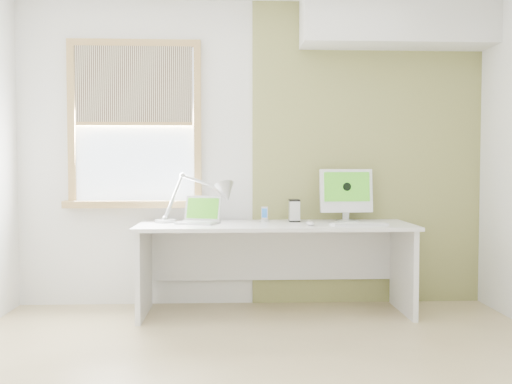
{
  "coord_description": "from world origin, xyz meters",
  "views": [
    {
      "loc": [
        -0.18,
        -3.06,
        1.18
      ],
      "look_at": [
        0.0,
        1.05,
        1.0
      ],
      "focal_mm": 39.07,
      "sensor_mm": 36.0,
      "label": 1
    }
  ],
  "objects": [
    {
      "name": "imac",
      "position": [
        0.78,
        1.58,
        0.97
      ],
      "size": [
        0.45,
        0.16,
        0.44
      ],
      "color": "#B1B4B6",
      "rests_on": "desk"
    },
    {
      "name": "mouse",
      "position": [
        0.44,
        1.23,
        0.75
      ],
      "size": [
        0.07,
        0.11,
        0.03
      ],
      "primitive_type": "ellipsoid",
      "rotation": [
        0.0,
        0.0,
        0.06
      ],
      "color": "white",
      "rests_on": "desk"
    },
    {
      "name": "keyboard",
      "position": [
        0.81,
        1.21,
        0.74
      ],
      "size": [
        0.46,
        0.2,
        0.02
      ],
      "color": "white",
      "rests_on": "desk"
    },
    {
      "name": "desk",
      "position": [
        0.17,
        1.44,
        0.53
      ],
      "size": [
        2.2,
        0.7,
        0.73
      ],
      "color": "silver",
      "rests_on": "room"
    },
    {
      "name": "phone_dock",
      "position": [
        0.09,
        1.55,
        0.77
      ],
      "size": [
        0.08,
        0.08,
        0.13
      ],
      "color": "#B1B4B6",
      "rests_on": "desk"
    },
    {
      "name": "external_drive",
      "position": [
        0.34,
        1.56,
        0.82
      ],
      "size": [
        0.09,
        0.14,
        0.18
      ],
      "color": "#B1B4B6",
      "rests_on": "desk"
    },
    {
      "name": "window",
      "position": [
        -1.0,
        1.71,
        1.54
      ],
      "size": [
        1.2,
        0.14,
        1.42
      ],
      "color": "#AD8649",
      "rests_on": "room"
    },
    {
      "name": "laptop",
      "position": [
        -0.44,
        1.44,
        0.78
      ],
      "size": [
        0.38,
        0.34,
        0.22
      ],
      "color": "#B1B4B6",
      "rests_on": "desk"
    },
    {
      "name": "accent_wall",
      "position": [
        1.0,
        1.74,
        1.3
      ],
      "size": [
        2.0,
        0.02,
        2.6
      ],
      "primitive_type": "cube",
      "color": "olive",
      "rests_on": "room"
    },
    {
      "name": "desk_lamp",
      "position": [
        -0.32,
        1.56,
        0.94
      ],
      "size": [
        0.74,
        0.3,
        0.41
      ],
      "color": "#B1B4B6",
      "rests_on": "desk"
    },
    {
      "name": "room",
      "position": [
        0.0,
        0.0,
        1.3
      ],
      "size": [
        4.04,
        3.54,
        2.64
      ],
      "color": "tan",
      "rests_on": "ground"
    },
    {
      "name": "soffit",
      "position": [
        1.2,
        1.57,
        2.4
      ],
      "size": [
        1.6,
        0.4,
        0.42
      ],
      "primitive_type": "cube",
      "color": "white",
      "rests_on": "room"
    }
  ]
}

